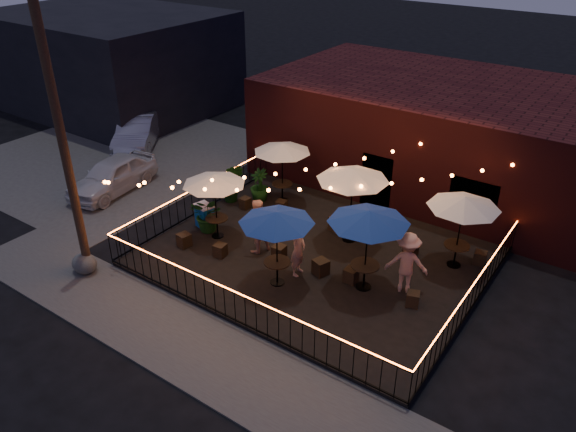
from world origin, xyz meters
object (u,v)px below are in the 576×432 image
at_px(cafe_table_0, 214,180).
at_px(cooler, 205,216).
at_px(cafe_table_2, 277,218).
at_px(utility_pole, 65,152).
at_px(cafe_table_1, 282,148).
at_px(boulder, 84,263).
at_px(cafe_table_3, 353,176).
at_px(cafe_table_5, 464,203).
at_px(cafe_table_4, 369,218).

xyz_separation_m(cafe_table_0, cooler, (-0.76, 0.21, -1.65)).
relative_size(cafe_table_0, cooler, 2.84).
xyz_separation_m(cafe_table_0, cafe_table_2, (3.22, -1.00, 0.10)).
xyz_separation_m(utility_pole, cafe_table_1, (2.31, 7.08, -1.73)).
relative_size(utility_pole, boulder, 9.30).
bearing_deg(cafe_table_2, cooler, 162.98).
distance_m(utility_pole, cafe_table_2, 6.14).
distance_m(cafe_table_2, cafe_table_3, 3.40).
bearing_deg(cafe_table_5, cafe_table_4, -123.58).
relative_size(cafe_table_2, boulder, 3.02).
xyz_separation_m(cafe_table_5, cooler, (-7.93, -2.69, -1.73)).
bearing_deg(utility_pole, cafe_table_5, 35.70).
relative_size(utility_pole, cooler, 9.27).
bearing_deg(cafe_table_1, cafe_table_2, -56.08).
relative_size(utility_pole, cafe_table_3, 2.64).
relative_size(cafe_table_0, cafe_table_1, 0.92).
xyz_separation_m(cafe_table_4, cafe_table_5, (1.75, 2.63, -0.16)).
xyz_separation_m(cooler, boulder, (-1.30, -4.02, -0.25)).
xyz_separation_m(utility_pole, cafe_table_4, (7.45, 3.98, -1.52)).
distance_m(cafe_table_0, cafe_table_3, 4.43).
bearing_deg(cafe_table_0, cafe_table_1, 85.35).
height_order(cooler, boulder, cooler).
bearing_deg(cafe_table_2, cafe_table_1, 123.92).
distance_m(cafe_table_2, cafe_table_4, 2.54).
bearing_deg(cafe_table_0, cooler, 164.24).
height_order(cafe_table_4, cafe_table_5, cafe_table_4).
bearing_deg(cafe_table_1, boulder, -108.03).
height_order(cafe_table_1, cafe_table_2, cafe_table_2).
relative_size(cafe_table_0, cafe_table_4, 0.87).
bearing_deg(cafe_table_2, cafe_table_4, 30.00).
height_order(cafe_table_0, boulder, cafe_table_0).
height_order(utility_pole, cafe_table_1, utility_pole).
xyz_separation_m(utility_pole, cafe_table_0, (2.04, 3.71, -1.77)).
xyz_separation_m(utility_pole, cafe_table_3, (5.78, 6.07, -1.49)).
xyz_separation_m(cafe_table_2, cafe_table_3, (0.53, 3.36, 0.17)).
relative_size(cafe_table_1, cafe_table_5, 0.96).
bearing_deg(cafe_table_4, cafe_table_2, -150.00).
bearing_deg(cooler, cafe_table_4, 14.97).
distance_m(cafe_table_3, cafe_table_5, 3.47).
distance_m(utility_pole, boulder, 3.67).
height_order(utility_pole, cafe_table_4, utility_pole).
height_order(cafe_table_2, cafe_table_3, cafe_table_3).
height_order(cafe_table_0, cafe_table_4, cafe_table_4).
bearing_deg(cafe_table_5, cafe_table_3, -170.94).
height_order(cafe_table_1, cooler, cafe_table_1).
bearing_deg(cafe_table_0, boulder, -118.45).
xyz_separation_m(cafe_table_0, boulder, (-2.06, -3.81, -1.90)).
distance_m(cafe_table_0, boulder, 4.73).
bearing_deg(boulder, cafe_table_0, 61.55).
height_order(cafe_table_1, boulder, cafe_table_1).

